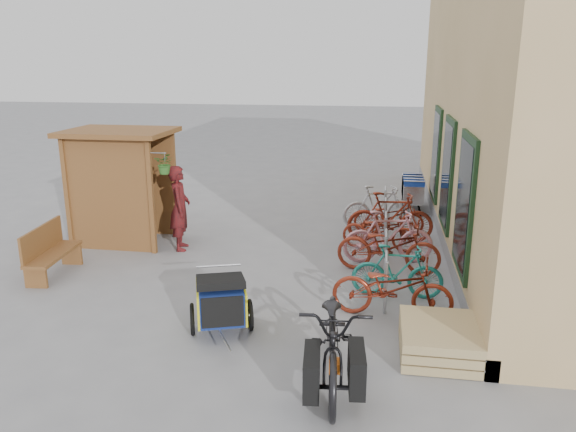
% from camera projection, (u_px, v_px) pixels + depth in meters
% --- Properties ---
extents(ground, '(80.00, 80.00, 0.00)m').
position_uv_depth(ground, '(244.00, 297.00, 9.27)').
color(ground, gray).
extents(kiosk, '(2.49, 1.65, 2.40)m').
position_uv_depth(kiosk, '(117.00, 170.00, 11.71)').
color(kiosk, brown).
rests_on(kiosk, ground).
extents(bike_rack, '(0.05, 5.35, 0.86)m').
position_uv_depth(bike_rack, '(385.00, 231.00, 11.06)').
color(bike_rack, '#A5A8AD').
rests_on(bike_rack, ground).
extents(pallet_stack, '(1.00, 1.20, 0.40)m').
position_uv_depth(pallet_stack, '(439.00, 340.00, 7.42)').
color(pallet_stack, tan).
rests_on(pallet_stack, ground).
extents(bench, '(0.57, 1.49, 0.92)m').
position_uv_depth(bench, '(49.00, 251.00, 10.08)').
color(bench, brown).
rests_on(bench, ground).
extents(shopping_carts, '(0.52, 1.77, 0.94)m').
position_uv_depth(shopping_carts, '(412.00, 188.00, 14.61)').
color(shopping_carts, silver).
rests_on(shopping_carts, ground).
extents(child_trailer, '(0.99, 1.53, 0.88)m').
position_uv_depth(child_trailer, '(221.00, 300.00, 7.98)').
color(child_trailer, navy).
rests_on(child_trailer, ground).
extents(cargo_bike, '(0.99, 2.31, 1.18)m').
position_uv_depth(cargo_bike, '(334.00, 338.00, 6.67)').
color(cargo_bike, black).
rests_on(cargo_bike, ground).
extents(person_kiosk, '(0.56, 0.72, 1.74)m').
position_uv_depth(person_kiosk, '(180.00, 208.00, 11.41)').
color(person_kiosk, maroon).
rests_on(person_kiosk, ground).
extents(bike_0, '(1.86, 0.78, 0.95)m').
position_uv_depth(bike_0, '(392.00, 288.00, 8.42)').
color(bike_0, maroon).
rests_on(bike_0, ground).
extents(bike_1, '(1.51, 0.47, 0.90)m').
position_uv_depth(bike_1, '(397.00, 271.00, 9.16)').
color(bike_1, teal).
rests_on(bike_1, ground).
extents(bike_2, '(1.94, 0.84, 0.99)m').
position_uv_depth(bike_2, '(389.00, 247.00, 10.23)').
color(bike_2, maroon).
rests_on(bike_2, ground).
extents(bike_3, '(1.79, 0.76, 1.04)m').
position_uv_depth(bike_3, '(388.00, 237.00, 10.70)').
color(bike_3, pink).
rests_on(bike_3, ground).
extents(bike_4, '(1.60, 0.76, 0.81)m').
position_uv_depth(bike_4, '(380.00, 231.00, 11.49)').
color(bike_4, maroon).
rests_on(bike_4, ground).
extents(bike_5, '(1.86, 0.66, 1.10)m').
position_uv_depth(bike_5, '(390.00, 217.00, 11.93)').
color(bike_5, maroon).
rests_on(bike_5, ground).
extents(bike_6, '(1.56, 0.59, 0.81)m').
position_uv_depth(bike_6, '(389.00, 217.00, 12.51)').
color(bike_6, maroon).
rests_on(bike_6, ground).
extents(bike_7, '(1.76, 0.97, 1.02)m').
position_uv_depth(bike_7, '(379.00, 207.00, 12.94)').
color(bike_7, silver).
rests_on(bike_7, ground).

